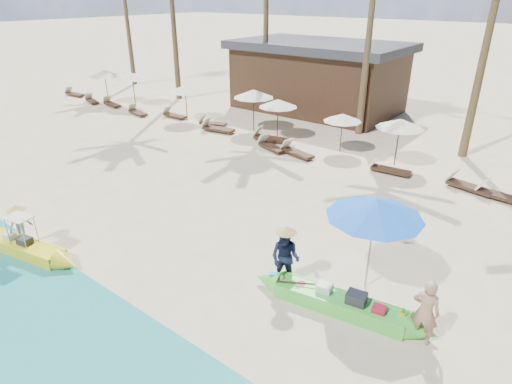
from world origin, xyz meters
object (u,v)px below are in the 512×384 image
Objects in this scene: green_canoe at (339,303)px; blue_umbrella at (375,208)px; tourist at (425,311)px; yellow_canoe at (22,247)px.

blue_umbrella reaches higher than green_canoe.
tourist is at bearing -2.34° from green_canoe.
green_canoe is 1.99× the size of blue_umbrella.
tourist reaches higher than yellow_canoe.
blue_umbrella is (0.13, 1.27, 2.13)m from green_canoe.
tourist reaches higher than green_canoe.
tourist is at bearing -30.24° from blue_umbrella.
green_canoe is at bearing 3.37° from tourist.
green_canoe is at bearing -95.63° from blue_umbrella.
yellow_canoe is (-8.71, -3.53, -0.01)m from green_canoe.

